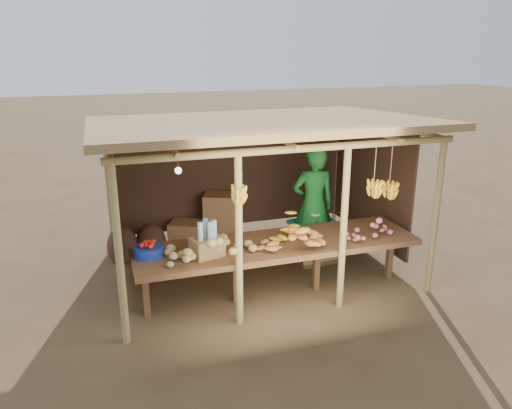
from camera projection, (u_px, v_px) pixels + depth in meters
name	position (u px, v px, depth m)	size (l,w,h in m)	color
ground	(256.00, 267.00, 7.91)	(60.00, 60.00, 0.00)	brown
stall_structure	(259.00, 149.00, 7.31)	(4.70, 3.50, 2.43)	#9E8851
counter	(277.00, 246.00, 6.82)	(3.90, 1.05, 0.80)	brown
potato_heap	(211.00, 244.00, 6.25)	(1.12, 0.67, 0.37)	#9E8852
sweet_potato_heap	(294.00, 236.00, 6.56)	(0.94, 0.56, 0.36)	#BB7330
onion_heap	(369.00, 225.00, 6.93)	(0.80, 0.48, 0.36)	#CD636E
banana_pile	(294.00, 227.00, 6.89)	(0.54, 0.32, 0.34)	yellow
tomato_basin	(149.00, 250.00, 6.34)	(0.38, 0.38, 0.20)	navy
bottle_box	(207.00, 242.00, 6.32)	(0.45, 0.39, 0.48)	#936842
vendor	(313.00, 205.00, 7.92)	(0.69, 0.45, 1.88)	#166725
tarp_crate	(314.00, 240.00, 8.07)	(0.77, 0.69, 0.85)	brown
carton_stack	(210.00, 224.00, 8.69)	(1.29, 0.62, 0.89)	#936842
burlap_sacks	(137.00, 242.00, 8.15)	(0.96, 0.50, 0.68)	#452D20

